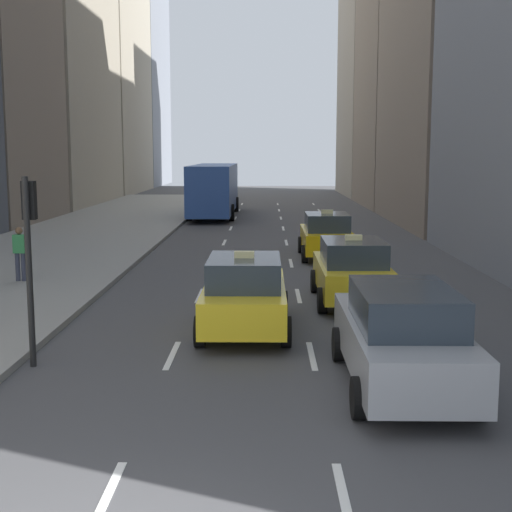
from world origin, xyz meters
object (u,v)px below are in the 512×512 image
(taxi_third, at_px, (352,270))
(city_bus, at_px, (214,188))
(traffic_light_pole, at_px, (29,240))
(taxi_lead, at_px, (326,235))
(taxi_second, at_px, (245,294))
(pedestrian_far_walking, at_px, (20,251))
(sedan_black_near, at_px, (401,336))

(taxi_third, relative_size, city_bus, 0.38)
(taxi_third, height_order, traffic_light_pole, traffic_light_pole)
(taxi_lead, bearing_deg, taxi_second, -103.74)
(taxi_lead, height_order, taxi_second, same)
(taxi_third, distance_m, traffic_light_pole, 9.03)
(pedestrian_far_walking, relative_size, traffic_light_pole, 0.46)
(taxi_second, height_order, city_bus, city_bus)
(taxi_lead, distance_m, city_bus, 18.85)
(taxi_lead, relative_size, taxi_second, 1.00)
(taxi_lead, distance_m, sedan_black_near, 15.30)
(taxi_second, bearing_deg, taxi_third, 48.84)
(taxi_lead, bearing_deg, traffic_light_pole, -115.66)
(sedan_black_near, relative_size, pedestrian_far_walking, 3.00)
(pedestrian_far_walking, bearing_deg, sedan_black_near, -43.76)
(taxi_lead, bearing_deg, sedan_black_near, -90.00)
(taxi_third, distance_m, city_bus, 26.83)
(taxi_second, distance_m, pedestrian_far_walking, 8.91)
(taxi_third, bearing_deg, taxi_second, -131.16)
(sedan_black_near, distance_m, traffic_light_pole, 7.02)
(taxi_second, distance_m, sedan_black_near, 4.76)
(pedestrian_far_walking, height_order, traffic_light_pole, traffic_light_pole)
(traffic_light_pole, bearing_deg, sedan_black_near, -10.45)
(taxi_second, xyz_separation_m, traffic_light_pole, (-3.95, -2.60, 1.53))
(taxi_lead, height_order, sedan_black_near, taxi_lead)
(taxi_third, height_order, city_bus, city_bus)
(sedan_black_near, bearing_deg, traffic_light_pole, 169.55)
(taxi_lead, relative_size, taxi_third, 1.00)
(taxi_third, bearing_deg, traffic_light_pole, -139.30)
(taxi_lead, relative_size, traffic_light_pole, 1.22)
(city_bus, bearing_deg, sedan_black_near, -80.42)
(taxi_second, relative_size, pedestrian_far_walking, 2.67)
(taxi_second, bearing_deg, traffic_light_pole, -146.61)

